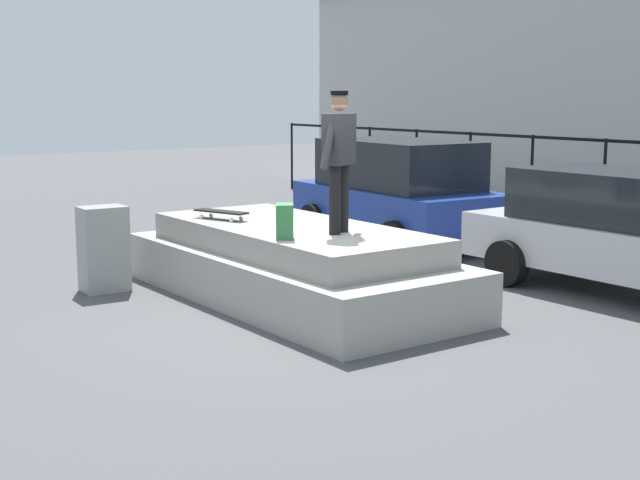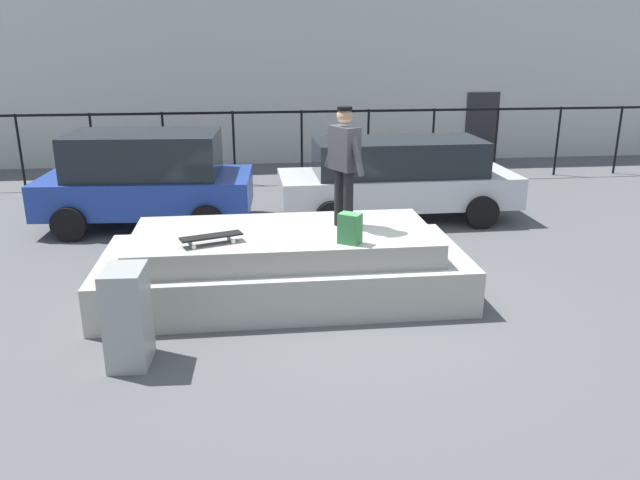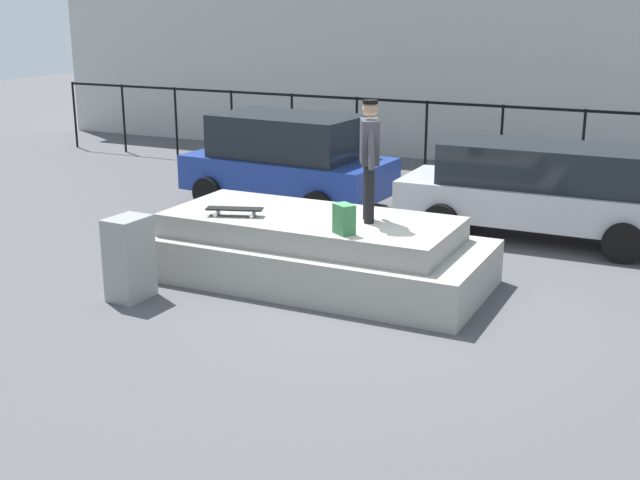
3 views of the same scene
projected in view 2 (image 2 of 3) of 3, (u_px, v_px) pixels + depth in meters
ground_plane at (350, 298)px, 8.96m from camera, size 60.00×60.00×0.00m
concrete_ledge at (284, 265)px, 8.96m from camera, size 5.13×2.27×0.97m
skateboarder at (344, 159)px, 8.67m from camera, size 0.49×0.83×1.70m
skateboard at (211, 237)px, 8.19m from camera, size 0.83×0.46×0.12m
backpack at (350, 228)px, 8.19m from camera, size 0.34×0.32×0.41m
car_blue_hatchback_near at (147, 177)px, 12.18m from camera, size 4.13×2.39×1.83m
car_silver_hatchback_mid at (398, 177)px, 12.63m from camera, size 4.78×2.02×1.63m
utility_box at (128, 317)px, 7.01m from camera, size 0.47×0.62×1.15m
fence_row at (302, 134)px, 15.82m from camera, size 24.06×0.06×1.82m
warehouse_building at (284, 56)px, 21.60m from camera, size 29.01×8.69×5.87m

